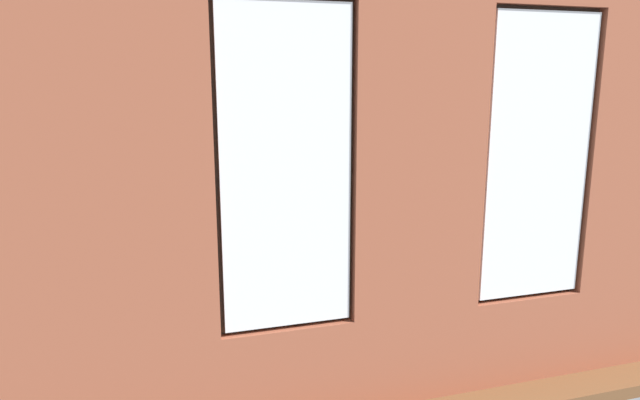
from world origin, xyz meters
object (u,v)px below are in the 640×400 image
(table_plant_small, at_px, (296,224))
(media_console, at_px, (36,281))
(potted_plant_by_left_couch, at_px, (449,223))
(remote_silver, at_px, (326,228))
(potted_plant_mid_room_small, at_px, (359,221))
(couch_left, at_px, (542,251))
(potted_plant_between_couches, at_px, (487,279))
(potted_plant_beside_window_right, at_px, (54,326))
(potted_plant_foreground_right, at_px, (82,217))
(candle_jar, at_px, (261,235))
(coffee_table, at_px, (297,239))
(tv_flatscreen, at_px, (30,226))
(cup_ceramic, at_px, (279,230))
(papasan_chair, at_px, (291,212))
(couch_by_window, at_px, (345,323))

(table_plant_small, relative_size, media_console, 0.20)
(potted_plant_by_left_couch, bearing_deg, remote_silver, 4.98)
(potted_plant_mid_room_small, bearing_deg, remote_silver, 23.28)
(couch_left, distance_m, potted_plant_between_couches, 1.88)
(potted_plant_by_left_couch, distance_m, potted_plant_beside_window_right, 5.29)
(couch_left, height_order, potted_plant_foreground_right, couch_left)
(potted_plant_between_couches, bearing_deg, candle_jar, -53.18)
(couch_left, distance_m, potted_plant_by_left_couch, 1.47)
(potted_plant_foreground_right, bearing_deg, remote_silver, 154.91)
(candle_jar, distance_m, potted_plant_by_left_couch, 2.71)
(coffee_table, distance_m, media_console, 2.83)
(candle_jar, xyz_separation_m, tv_flatscreen, (2.36, 0.08, 0.31))
(couch_left, distance_m, coffee_table, 2.85)
(potted_plant_mid_room_small, bearing_deg, tv_flatscreen, 8.57)
(coffee_table, xyz_separation_m, cup_ceramic, (0.19, -0.10, 0.10))
(papasan_chair, relative_size, potted_plant_between_couches, 1.33)
(remote_silver, bearing_deg, table_plant_small, 35.86)
(coffee_table, bearing_deg, potted_plant_between_couches, 116.84)
(remote_silver, relative_size, potted_plant_beside_window_right, 0.17)
(remote_silver, bearing_deg, tv_flatscreen, 23.24)
(couch_left, xyz_separation_m, potted_plant_beside_window_right, (4.94, 1.28, 0.30))
(potted_plant_foreground_right, bearing_deg, potted_plant_by_left_couch, 165.59)
(remote_silver, xyz_separation_m, potted_plant_beside_window_right, (2.74, 2.54, 0.17))
(remote_silver, xyz_separation_m, potted_plant_by_left_couch, (-1.80, -0.16, -0.11))
(couch_by_window, height_order, couch_left, same)
(couch_by_window, relative_size, candle_jar, 15.72)
(papasan_chair, height_order, potted_plant_by_left_couch, papasan_chair)
(cup_ceramic, bearing_deg, potted_plant_mid_room_small, -166.80)
(potted_plant_mid_room_small, bearing_deg, coffee_table, 21.26)
(couch_by_window, relative_size, couch_left, 0.91)
(remote_silver, relative_size, tv_flatscreen, 0.17)
(cup_ceramic, distance_m, potted_plant_between_couches, 2.69)
(table_plant_small, bearing_deg, coffee_table, -63.43)
(table_plant_small, bearing_deg, potted_plant_foreground_right, -31.05)
(papasan_chair, relative_size, potted_plant_beside_window_right, 1.13)
(candle_jar, height_order, papasan_chair, papasan_chair)
(couch_by_window, xyz_separation_m, potted_plant_mid_room_small, (-1.14, -2.66, 0.12))
(remote_silver, height_order, papasan_chair, papasan_chair)
(couch_by_window, relative_size, table_plant_small, 7.22)
(candle_jar, bearing_deg, remote_silver, -163.31)
(potted_plant_by_left_couch, bearing_deg, papasan_chair, -23.54)
(candle_jar, bearing_deg, potted_plant_by_left_couch, -171.11)
(potted_plant_mid_room_small, bearing_deg, couch_by_window, 66.86)
(couch_by_window, distance_m, potted_plant_by_left_couch, 3.54)
(table_plant_small, distance_m, papasan_chair, 1.19)
(potted_plant_by_left_couch, bearing_deg, media_console, 5.68)
(tv_flatscreen, distance_m, potted_plant_between_couches, 4.46)
(coffee_table, bearing_deg, table_plant_small, 116.57)
(potted_plant_foreground_right, bearing_deg, potted_plant_mid_room_small, 161.60)
(tv_flatscreen, bearing_deg, potted_plant_by_left_couch, -174.35)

